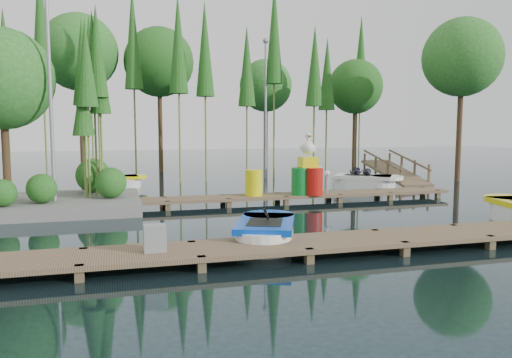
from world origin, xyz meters
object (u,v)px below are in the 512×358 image
object	(u,v)px
boat_blue	(266,233)
utility_cabinet	(155,238)
boat_yellow_far	(116,182)
yellow_barrel	(254,183)
island	(27,111)
drum_cluster	(309,176)

from	to	relation	value
boat_blue	utility_cabinet	world-z (taller)	boat_blue
boat_yellow_far	utility_cabinet	size ratio (longest dim) A/B	5.13
boat_blue	boat_yellow_far	size ratio (longest dim) A/B	1.14
boat_blue	yellow_barrel	world-z (taller)	yellow_barrel
boat_yellow_far	boat_blue	bearing A→B (deg)	-59.76
boat_blue	island	bearing A→B (deg)	153.18
island	boat_blue	xyz separation A→B (m)	(5.92, -6.69, -2.92)
boat_blue	yellow_barrel	distance (m)	6.08
boat_yellow_far	drum_cluster	distance (m)	9.12
boat_blue	drum_cluster	distance (m)	6.69
boat_blue	yellow_barrel	xyz separation A→B (m)	(1.36, 5.90, 0.49)
yellow_barrel	drum_cluster	bearing A→B (deg)	-4.53
island	yellow_barrel	bearing A→B (deg)	-6.19
boat_blue	utility_cabinet	distance (m)	2.81
boat_yellow_far	yellow_barrel	bearing A→B (deg)	-37.66
yellow_barrel	drum_cluster	xyz separation A→B (m)	(2.00, -0.16, 0.19)
boat_blue	utility_cabinet	bearing A→B (deg)	-135.28
utility_cabinet	island	bearing A→B (deg)	113.26
boat_yellow_far	yellow_barrel	world-z (taller)	yellow_barrel
utility_cabinet	boat_blue	bearing A→B (deg)	23.05
boat_blue	drum_cluster	size ratio (longest dim) A/B	1.36
boat_blue	drum_cluster	world-z (taller)	drum_cluster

